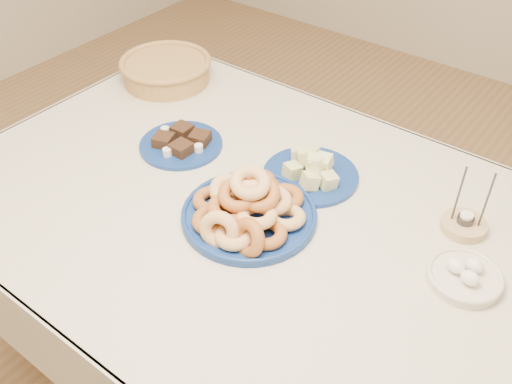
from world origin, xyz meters
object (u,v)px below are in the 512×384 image
at_px(donut_platter, 248,209).
at_px(brownie_plate, 181,143).
at_px(egg_bowl, 465,276).
at_px(wicker_basket, 166,69).
at_px(candle_holder, 464,224).
at_px(dining_table, 268,242).
at_px(melon_plate, 311,171).

bearing_deg(donut_platter, brownie_plate, 159.37).
distance_m(brownie_plate, egg_bowl, 0.84).
bearing_deg(wicker_basket, egg_bowl, -12.44).
relative_size(wicker_basket, candle_holder, 2.10).
xyz_separation_m(candle_holder, egg_bowl, (0.06, -0.16, 0.00)).
distance_m(dining_table, donut_platter, 0.16).
height_order(candle_holder, egg_bowl, candle_holder).
height_order(dining_table, candle_holder, candle_holder).
xyz_separation_m(wicker_basket, egg_bowl, (1.15, -0.25, -0.03)).
bearing_deg(wicker_basket, candle_holder, -4.98).
relative_size(brownie_plate, wicker_basket, 0.72).
relative_size(donut_platter, wicker_basket, 1.02).
bearing_deg(wicker_basket, melon_plate, -12.40).
bearing_deg(donut_platter, egg_bowl, 14.81).
xyz_separation_m(dining_table, egg_bowl, (0.48, 0.08, 0.12)).
bearing_deg(melon_plate, candle_holder, 7.72).
distance_m(melon_plate, wicker_basket, 0.70).
bearing_deg(egg_bowl, wicker_basket, 167.56).
relative_size(donut_platter, candle_holder, 2.14).
xyz_separation_m(dining_table, brownie_plate, (-0.37, 0.08, 0.12)).
distance_m(donut_platter, egg_bowl, 0.51).
xyz_separation_m(donut_platter, wicker_basket, (-0.65, 0.38, 0.01)).
height_order(melon_plate, wicker_basket, melon_plate).
xyz_separation_m(donut_platter, melon_plate, (0.03, 0.24, -0.02)).
bearing_deg(candle_holder, dining_table, -150.02).
bearing_deg(candle_holder, egg_bowl, -67.89).
bearing_deg(egg_bowl, melon_plate, 167.49).
bearing_deg(melon_plate, brownie_plate, -164.33).
relative_size(dining_table, wicker_basket, 4.50).
height_order(brownie_plate, wicker_basket, wicker_basket).
distance_m(donut_platter, melon_plate, 0.24).
xyz_separation_m(melon_plate, brownie_plate, (-0.37, -0.11, -0.01)).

